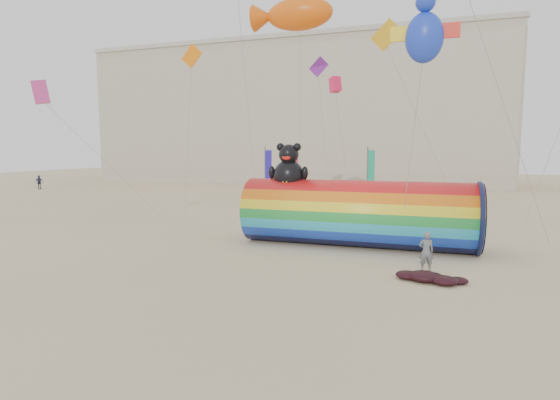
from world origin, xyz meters
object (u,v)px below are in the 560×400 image
(windsock_assembly, at_px, (357,212))
(kite_handler, at_px, (426,251))
(hotel_building, at_px, (293,115))
(fabric_bundle, at_px, (430,277))

(windsock_assembly, height_order, kite_handler, windsock_assembly)
(hotel_building, height_order, fabric_bundle, hotel_building)
(hotel_building, bearing_deg, kite_handler, -67.34)
(fabric_bundle, bearing_deg, kite_handler, 95.45)
(windsock_assembly, bearing_deg, hotel_building, 110.60)
(hotel_building, xyz_separation_m, kite_handler, (19.58, -46.89, -9.50))
(kite_handler, bearing_deg, fabric_bundle, 84.53)
(hotel_building, height_order, windsock_assembly, hotel_building)
(windsock_assembly, xyz_separation_m, kite_handler, (3.38, -3.82, -0.97))
(windsock_assembly, distance_m, fabric_bundle, 6.61)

